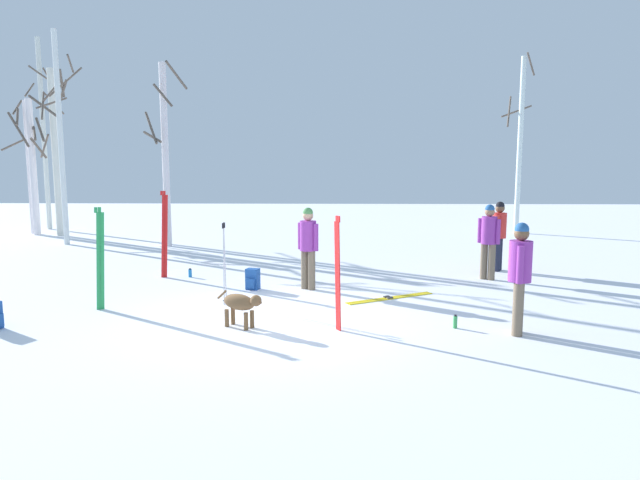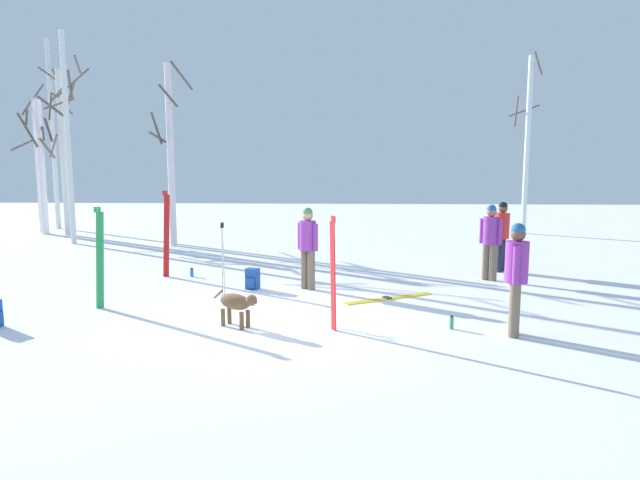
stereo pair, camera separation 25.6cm
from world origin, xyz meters
name	(u,v)px [view 1 (the left image)]	position (x,y,z in m)	size (l,w,h in m)	color
ground_plane	(279,320)	(0.00, 0.00, 0.00)	(60.00, 60.00, 0.00)	white
person_0	(499,231)	(4.96, 4.51, 0.98)	(0.34, 0.46, 1.72)	#1E2338
person_1	(308,243)	(0.37, 2.32, 0.98)	(0.44, 0.35, 1.72)	#72604C
person_2	(489,237)	(4.41, 3.44, 0.98)	(0.44, 0.35, 1.72)	#72604C
person_3	(520,271)	(3.73, -0.69, 0.98)	(0.34, 0.50, 1.72)	#72604C
dog	(241,304)	(-0.55, -0.47, 0.39)	(0.81, 0.50, 0.57)	brown
ski_pair_planted_0	(338,274)	(0.98, -0.54, 0.89)	(0.11, 0.18, 1.80)	red
ski_pair_planted_1	(100,259)	(-3.24, 0.58, 0.92)	(0.20, 0.09, 1.84)	green
ski_pair_planted_2	(164,235)	(-3.00, 3.47, 1.00)	(0.21, 0.08, 2.01)	red
ski_pair_lying_0	(390,298)	(2.01, 1.54, 0.01)	(1.78, 1.11, 0.05)	yellow
ski_poles_0	(224,261)	(-1.12, 1.05, 0.81)	(0.07, 0.22, 1.52)	#B2B2BC
backpack_1	(253,279)	(-0.79, 2.26, 0.21)	(0.30, 0.33, 0.44)	#1E4C99
water_bottle_0	(455,322)	(2.85, -0.41, 0.10)	(0.06, 0.06, 0.22)	green
water_bottle_1	(190,273)	(-2.44, 3.50, 0.10)	(0.08, 0.08, 0.21)	#1E72BF
birch_tree_0	(44,132)	(-10.98, 13.32, 3.99)	(1.21, 1.17, 7.74)	silver
birch_tree_1	(30,165)	(-10.76, 11.73, 2.63)	(1.79, 1.28, 5.11)	silver
birch_tree_2	(32,165)	(-10.45, 11.35, 2.65)	(1.15, 0.96, 5.08)	white
birch_tree_3	(55,149)	(-9.43, 11.12, 3.24)	(1.52, 1.51, 6.12)	silver
birch_tree_4	(60,135)	(-8.04, 8.87, 3.61)	(1.31, 1.36, 6.92)	silver
birch_tree_5	(165,152)	(-4.50, 8.51, 3.03)	(1.37, 1.05, 5.81)	white
birch_tree_6	(520,143)	(8.04, 12.55, 3.47)	(1.21, 1.07, 6.79)	silver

